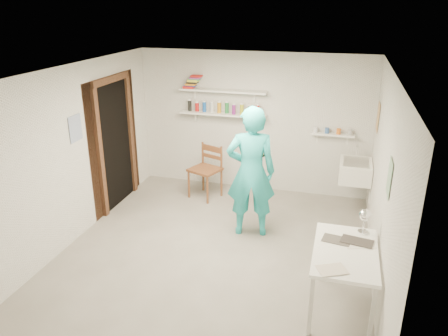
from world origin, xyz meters
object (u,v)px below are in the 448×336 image
(wooden_chair, at_px, (205,170))
(work_table, at_px, (342,280))
(desk_lamp, at_px, (365,215))
(belfast_sink, at_px, (355,171))
(wall_clock, at_px, (258,146))
(man, at_px, (251,172))

(wooden_chair, height_order, work_table, wooden_chair)
(wooden_chair, xyz_separation_m, desk_lamp, (2.49, -1.95, 0.45))
(desk_lamp, bearing_deg, belfast_sink, 91.98)
(wall_clock, bearing_deg, desk_lamp, -51.63)
(belfast_sink, height_order, wooden_chair, wooden_chair)
(wall_clock, relative_size, desk_lamp, 2.47)
(belfast_sink, height_order, man, man)
(belfast_sink, bearing_deg, work_table, -92.55)
(man, distance_m, desk_lamp, 1.77)
(wooden_chair, distance_m, desk_lamp, 3.20)
(man, xyz_separation_m, desk_lamp, (1.49, -0.94, 0.01))
(desk_lamp, bearing_deg, work_table, -112.42)
(belfast_sink, xyz_separation_m, wall_clock, (-1.37, -0.87, 0.55))
(man, distance_m, work_table, 1.99)
(wall_clock, bearing_deg, belfast_sink, 19.47)
(man, bearing_deg, wooden_chair, -58.10)
(man, height_order, desk_lamp, man)
(wall_clock, xyz_separation_m, wooden_chair, (-1.05, 0.79, -0.75))
(work_table, bearing_deg, man, 133.53)
(wall_clock, height_order, desk_lamp, wall_clock)
(wooden_chair, height_order, desk_lamp, desk_lamp)
(wall_clock, distance_m, desk_lamp, 1.88)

